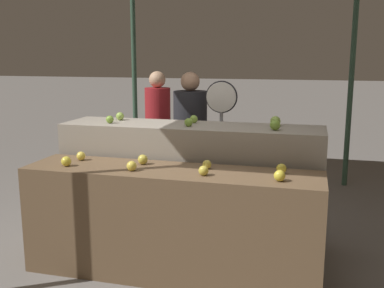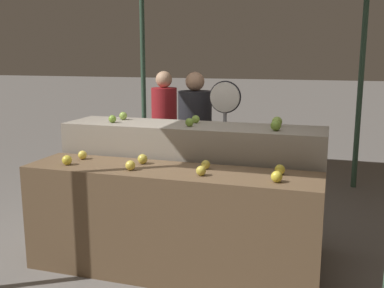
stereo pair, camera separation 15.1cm
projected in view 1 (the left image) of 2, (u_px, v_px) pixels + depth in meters
The scene contains 20 objects.
ground_plane at pixel (172, 273), 3.64m from camera, with size 60.00×60.00×0.00m, color slate.
display_counter_front at pixel (171, 223), 3.55m from camera, with size 2.33×0.55×0.87m, color brown.
display_counter_back at pixel (191, 186), 4.09m from camera, with size 2.33×0.55×1.13m, color gray.
apple_front_0 at pixel (66, 161), 3.57m from camera, with size 0.08×0.08×0.08m, color gold.
apple_front_1 at pixel (132, 166), 3.43m from camera, with size 0.08×0.08×0.08m, color yellow.
apple_front_2 at pixel (204, 171), 3.29m from camera, with size 0.07×0.07×0.07m, color gold.
apple_front_3 at pixel (280, 176), 3.14m from camera, with size 0.08×0.08×0.08m, color gold.
apple_front_4 at pixel (81, 156), 3.77m from camera, with size 0.07×0.07×0.07m, color yellow.
apple_front_5 at pixel (143, 160), 3.63m from camera, with size 0.08×0.08×0.08m, color gold.
apple_front_6 at pixel (207, 164), 3.48m from camera, with size 0.07×0.07×0.07m, color gold.
apple_front_7 at pixel (281, 169), 3.34m from camera, with size 0.08×0.08×0.08m, color gold.
apple_back_0 at pixel (110, 119), 4.07m from camera, with size 0.07×0.07×0.07m, color #7AA338.
apple_back_1 at pixel (189, 122), 3.88m from camera, with size 0.07×0.07×0.07m, color #7AA338.
apple_back_2 at pixel (275, 125), 3.69m from camera, with size 0.09×0.09×0.09m, color #7AA338.
apple_back_3 at pixel (120, 116), 4.26m from camera, with size 0.08×0.08×0.08m, color #8EB247.
apple_back_4 at pixel (194, 119), 4.08m from camera, with size 0.07×0.07×0.07m, color #84AD3D.
apple_back_5 at pixel (275, 121), 3.89m from camera, with size 0.09×0.09×0.09m, color #8EB247.
produce_scale at pixel (221, 120), 4.52m from camera, with size 0.32×0.20×1.49m.
person_vendor_at_scale at pixel (190, 133), 4.92m from camera, with size 0.46×0.46×1.56m.
person_customer_left at pixel (158, 124), 5.58m from camera, with size 0.33×0.33×1.55m.
Camera 1 is at (1.03, -3.21, 1.74)m, focal length 42.00 mm.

